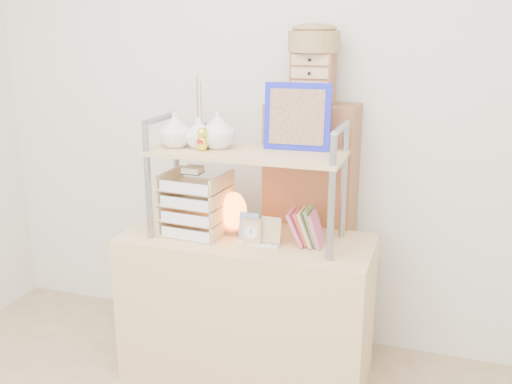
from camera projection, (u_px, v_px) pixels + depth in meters
room_shell at (158, 35)px, 1.72m from camera, size 3.42×3.41×2.61m
desk at (247, 308)px, 2.83m from camera, size 1.20×0.50×0.75m
cabinet at (310, 232)px, 3.01m from camera, size 0.46×0.26×1.35m
hutch at (231, 146)px, 2.63m from camera, size 0.90×0.34×0.73m
letter_tray at (195, 207)px, 2.74m from camera, size 0.29×0.28×0.34m
salt_lamp at (234, 212)px, 2.76m from camera, size 0.13×0.13×0.20m
desk_clock at (252, 232)px, 2.62m from camera, size 0.09×0.04×0.12m
postcard_stand at (259, 236)px, 2.63m from camera, size 0.20×0.06×0.14m
drawer_chest at (313, 79)px, 2.77m from camera, size 0.20×0.16×0.25m
woven_basket at (314, 41)px, 2.72m from camera, size 0.25×0.25×0.10m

